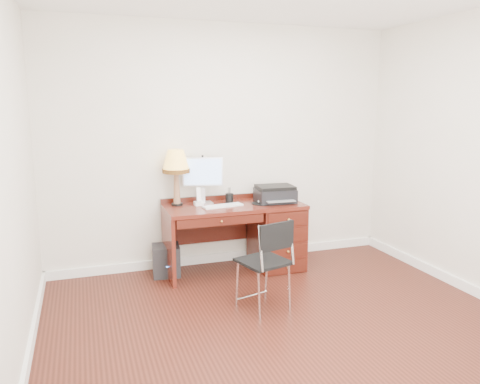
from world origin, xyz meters
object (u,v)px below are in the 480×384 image
object	(u,v)px
monitor	(202,174)
leg_lamp	(176,165)
chair	(266,257)
equipment_box	(166,260)
phone	(199,200)
desk	(261,232)
printer	(275,194)

from	to	relation	value
monitor	leg_lamp	size ratio (longest dim) A/B	0.85
chair	equipment_box	size ratio (longest dim) A/B	2.53
monitor	chair	world-z (taller)	monitor
phone	equipment_box	xyz separation A→B (m)	(-0.37, 0.01, -0.64)
equipment_box	desk	bearing A→B (deg)	0.95
monitor	phone	world-z (taller)	monitor
phone	equipment_box	bearing A→B (deg)	176.26
desk	equipment_box	xyz separation A→B (m)	(-1.06, 0.10, -0.25)
phone	monitor	bearing A→B (deg)	52.83
monitor	leg_lamp	bearing A→B (deg)	-161.54
desk	chair	world-z (taller)	chair
desk	monitor	size ratio (longest dim) A/B	2.95
phone	printer	bearing A→B (deg)	-8.95
printer	leg_lamp	size ratio (longest dim) A/B	0.73
monitor	printer	size ratio (longest dim) A/B	1.17
printer	phone	xyz separation A→B (m)	(-0.85, 0.10, -0.03)
phone	chair	distance (m)	1.24
desk	chair	size ratio (longest dim) A/B	1.79
printer	phone	world-z (taller)	phone
desk	monitor	distance (m)	0.93
phone	equipment_box	size ratio (longest dim) A/B	0.59
phone	chair	xyz separation A→B (m)	(0.32, -1.16, -0.30)
printer	phone	bearing A→B (deg)	176.59
monitor	printer	xyz separation A→B (m)	(0.78, -0.20, -0.23)
equipment_box	monitor	bearing A→B (deg)	17.49
desk	printer	world-z (taller)	printer
equipment_box	leg_lamp	bearing A→B (deg)	29.39
monitor	leg_lamp	world-z (taller)	leg_lamp
monitor	leg_lamp	distance (m)	0.32
phone	equipment_box	world-z (taller)	phone
printer	leg_lamp	bearing A→B (deg)	174.08
equipment_box	phone	bearing A→B (deg)	4.37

